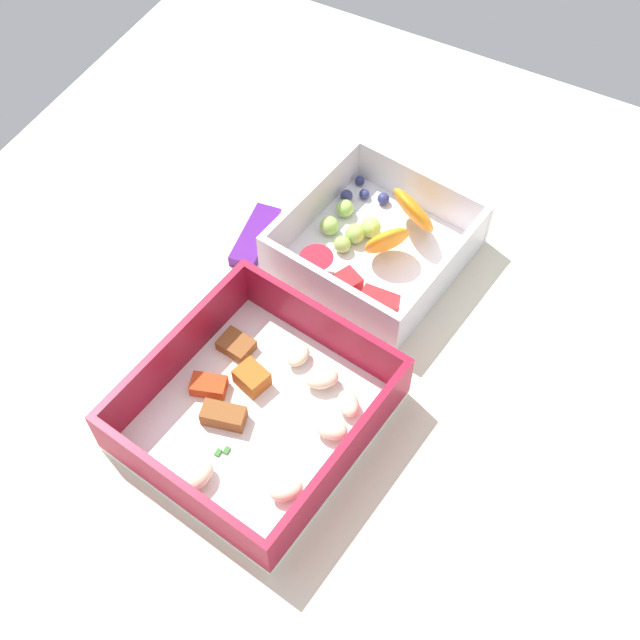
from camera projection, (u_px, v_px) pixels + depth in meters
The scene contains 4 objects.
table_surface at pixel (339, 340), 70.25cm from camera, with size 80.00×80.00×2.00cm, color beige.
pasta_container at pixel (258, 411), 63.45cm from camera, with size 20.27×19.02×5.26cm.
fruit_bowl at pixel (374, 244), 72.66cm from camera, with size 17.07×16.50×5.87cm.
candy_bar at pixel (256, 237), 74.70cm from camera, with size 7.00×2.40×1.20cm, color #51197A.
Camera 1 is at (-34.57, -16.62, 59.90)cm, focal length 46.00 mm.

